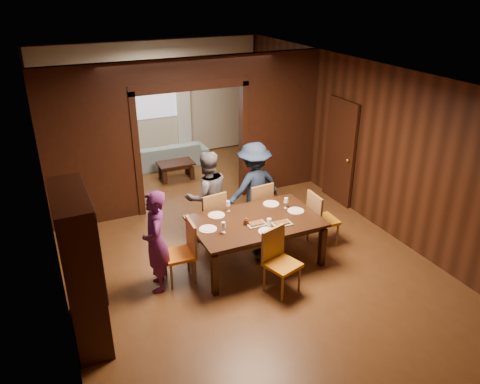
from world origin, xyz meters
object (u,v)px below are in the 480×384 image
person_grey (207,197)px  person_purple (156,242)px  chair_near (283,263)px  sofa (167,154)px  dining_table (255,241)px  chair_left (179,253)px  coffee_table (176,171)px  chair_right (324,218)px  hutch (80,268)px  chair_far_l (209,216)px  chair_far_r (256,206)px  person_navy (254,187)px

person_grey → person_purple: bearing=40.7°
person_purple → chair_near: (1.61, -0.84, -0.29)m
sofa → chair_near: chair_near is taller
person_purple → dining_table: 1.65m
chair_left → coffee_table: bearing=165.7°
person_purple → chair_right: bearing=104.6°
person_grey → sofa: person_grey is taller
coffee_table → hutch: (-2.57, -4.44, 0.80)m
chair_right → chair_near: (-1.30, -0.89, 0.00)m
chair_far_l → chair_far_r: same height
sofa → chair_near: 5.60m
sofa → chair_near: size_ratio=2.00×
chair_far_l → chair_far_r: bearing=173.1°
person_navy → sofa: 3.78m
person_purple → chair_near: bearing=76.0°
chair_far_l → hutch: bearing=26.8°
dining_table → hutch: bearing=-166.9°
person_purple → coffee_table: (1.48, 3.84, -0.58)m
chair_far_l → dining_table: bearing=108.0°
chair_near → person_purple: bearing=134.9°
person_navy → chair_near: bearing=67.5°
person_grey → chair_left: size_ratio=1.68×
person_grey → coffee_table: bearing=-96.2°
person_grey → sofa: bearing=-95.6°
coffee_table → chair_near: (0.13, -4.68, 0.28)m
chair_far_l → chair_far_r: (0.90, 0.01, 0.00)m
person_purple → chair_near: 1.84m
chair_near → chair_left: bearing=127.8°
sofa → dining_table: 4.73m
dining_table → chair_left: chair_left is taller
chair_far_r → dining_table: bearing=58.1°
person_purple → hutch: (-1.09, -0.60, 0.22)m
sofa → chair_left: size_ratio=2.00×
hutch → chair_near: bearing=-5.1°
dining_table → chair_right: (1.30, 0.02, 0.10)m
person_navy → sofa: bearing=-90.2°
dining_table → sofa: bearing=90.8°
person_grey → hutch: size_ratio=0.81×
sofa → hutch: hutch is taller
person_purple → person_navy: size_ratio=0.95×
chair_near → chair_right: bearing=16.9°
coffee_table → sofa: bearing=86.3°
hutch → person_navy: bearing=27.6°
person_navy → chair_far_l: (-0.90, -0.12, -0.33)m
chair_right → chair_near: 1.57m
person_purple → chair_near: size_ratio=1.60×
person_navy → chair_far_r: person_navy is taller
coffee_table → dining_table: bearing=-88.2°
chair_far_l → chair_right: bearing=145.6°
dining_table → chair_right: size_ratio=2.05×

